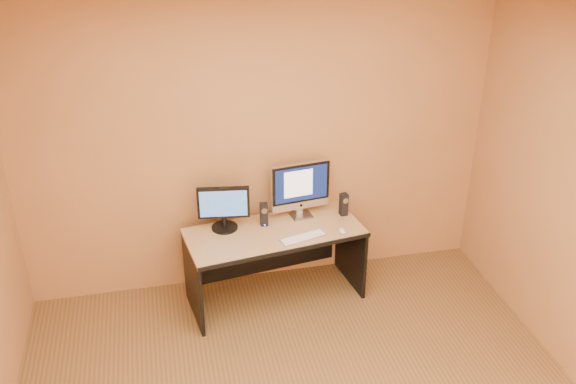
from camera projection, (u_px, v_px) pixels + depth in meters
name	position (u px, v px, depth m)	size (l,w,h in m)	color
walls	(320.00, 281.00, 3.61)	(4.00, 4.00, 2.60)	#AB7245
ceiling	(326.00, 53.00, 3.01)	(4.00, 4.00, 0.00)	white
desk	(275.00, 265.00, 5.46)	(1.45, 0.64, 0.67)	tan
imac	(302.00, 190.00, 5.42)	(0.52, 0.19, 0.50)	#BABABE
second_monitor	(224.00, 208.00, 5.26)	(0.44, 0.22, 0.38)	black
speaker_left	(264.00, 214.00, 5.36)	(0.06, 0.07, 0.20)	black
speaker_right	(344.00, 204.00, 5.51)	(0.06, 0.07, 0.20)	black
keyboard	(303.00, 237.00, 5.20)	(0.39, 0.11, 0.02)	silver
mouse	(342.00, 231.00, 5.28)	(0.05, 0.09, 0.03)	silver
cable_a	(299.00, 211.00, 5.60)	(0.01, 0.01, 0.20)	black
cable_b	(293.00, 213.00, 5.58)	(0.01, 0.01, 0.16)	black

